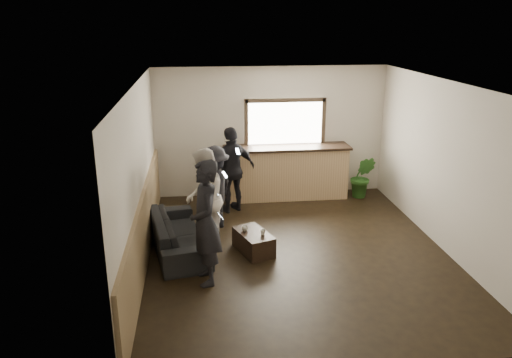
{
  "coord_description": "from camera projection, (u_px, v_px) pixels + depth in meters",
  "views": [
    {
      "loc": [
        -1.56,
        -7.48,
        3.76
      ],
      "look_at": [
        -0.63,
        0.4,
        1.19
      ],
      "focal_mm": 35.0,
      "sensor_mm": 36.0,
      "label": 1
    }
  ],
  "objects": [
    {
      "name": "coffee_table",
      "position": [
        253.0,
        242.0,
        8.35
      ],
      "size": [
        0.69,
        0.9,
        0.35
      ],
      "primitive_type": "cube",
      "rotation": [
        0.0,
        0.0,
        0.35
      ],
      "color": "black",
      "rests_on": "ground"
    },
    {
      "name": "sofa",
      "position": [
        178.0,
        234.0,
        8.39
      ],
      "size": [
        1.15,
        2.13,
        0.59
      ],
      "primitive_type": "imported",
      "rotation": [
        0.0,
        0.0,
        1.76
      ],
      "color": "black",
      "rests_on": "ground"
    },
    {
      "name": "potted_plant",
      "position": [
        362.0,
        177.0,
        10.82
      ],
      "size": [
        0.63,
        0.57,
        0.93
      ],
      "primitive_type": "imported",
      "rotation": [
        0.0,
        0.0,
        -0.36
      ],
      "color": "#2D6623",
      "rests_on": "ground"
    },
    {
      "name": "bar_counter",
      "position": [
        286.0,
        169.0,
        10.79
      ],
      "size": [
        2.7,
        0.68,
        2.13
      ],
      "color": "tan",
      "rests_on": "ground"
    },
    {
      "name": "ground",
      "position": [
        296.0,
        252.0,
        8.41
      ],
      "size": [
        5.0,
        6.0,
        0.01
      ],
      "primitive_type": "cube",
      "color": "black"
    },
    {
      "name": "person_a",
      "position": [
        205.0,
        223.0,
        7.19
      ],
      "size": [
        0.55,
        0.75,
        1.88
      ],
      "rotation": [
        0.0,
        0.0,
        -1.41
      ],
      "color": "black",
      "rests_on": "ground"
    },
    {
      "name": "cup_a",
      "position": [
        245.0,
        228.0,
        8.35
      ],
      "size": [
        0.15,
        0.15,
        0.09
      ],
      "primitive_type": "imported",
      "rotation": [
        0.0,
        0.0,
        2.07
      ],
      "color": "silver",
      "rests_on": "coffee_table"
    },
    {
      "name": "room_shell",
      "position": [
        252.0,
        170.0,
        7.87
      ],
      "size": [
        5.01,
        6.01,
        2.8
      ],
      "color": "silver",
      "rests_on": "ground"
    },
    {
      "name": "person_d",
      "position": [
        232.0,
        170.0,
        9.94
      ],
      "size": [
        1.1,
        0.83,
        1.74
      ],
      "rotation": [
        0.0,
        0.0,
        -2.68
      ],
      "color": "black",
      "rests_on": "ground"
    },
    {
      "name": "person_b",
      "position": [
        204.0,
        199.0,
        8.39
      ],
      "size": [
        0.76,
        0.92,
        1.71
      ],
      "rotation": [
        0.0,
        0.0,
        -1.71
      ],
      "color": "beige",
      "rests_on": "ground"
    },
    {
      "name": "person_c",
      "position": [
        214.0,
        188.0,
        9.1
      ],
      "size": [
        1.02,
        1.18,
        1.58
      ],
      "rotation": [
        0.0,
        0.0,
        -2.09
      ],
      "color": "black",
      "rests_on": "ground"
    },
    {
      "name": "cup_b",
      "position": [
        263.0,
        232.0,
        8.2
      ],
      "size": [
        0.11,
        0.11,
        0.08
      ],
      "primitive_type": "imported",
      "rotation": [
        0.0,
        0.0,
        3.45
      ],
      "color": "silver",
      "rests_on": "coffee_table"
    }
  ]
}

